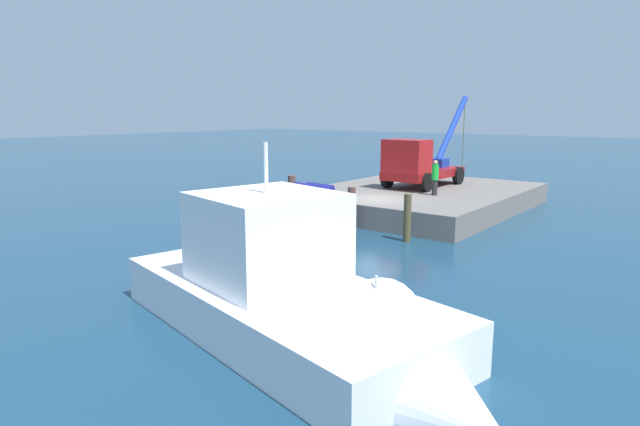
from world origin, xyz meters
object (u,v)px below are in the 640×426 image
(moored_yacht, at_px, (318,333))
(salvaged_car, at_px, (288,212))
(crane_truck, at_px, (419,163))
(dock_worker, at_px, (435,177))

(moored_yacht, bearing_deg, salvaged_car, -135.95)
(crane_truck, distance_m, salvaged_car, 9.15)
(dock_worker, distance_m, salvaged_car, 7.81)
(salvaged_car, bearing_deg, crane_truck, 167.20)
(dock_worker, xyz_separation_m, moored_yacht, (15.87, 4.96, -1.55))
(dock_worker, bearing_deg, salvaged_car, -31.53)
(crane_truck, relative_size, dock_worker, 5.43)
(dock_worker, bearing_deg, crane_truck, -137.19)
(crane_truck, xyz_separation_m, salvaged_car, (8.78, -1.99, -1.66))
(salvaged_car, distance_m, moored_yacht, 12.94)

